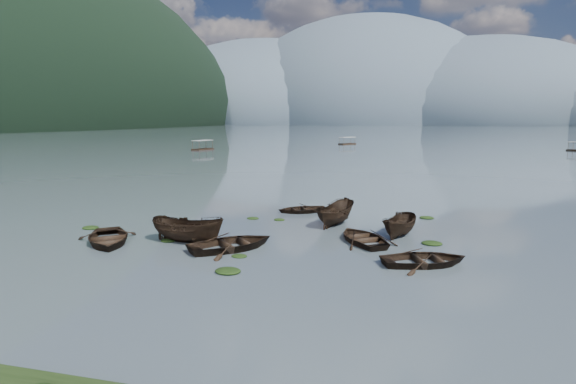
% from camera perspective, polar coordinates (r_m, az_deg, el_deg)
% --- Properties ---
extents(ground_plane, '(2400.00, 2400.00, 0.00)m').
position_cam_1_polar(ground_plane, '(23.82, -7.02, -9.23)').
color(ground_plane, '#4A565D').
extents(haze_mtn_a, '(520.00, 520.00, 280.00)m').
position_cam_1_polar(haze_mtn_a, '(959.36, -2.40, 8.66)').
color(haze_mtn_a, '#475666').
rests_on(haze_mtn_a, ground).
extents(haze_mtn_b, '(520.00, 520.00, 340.00)m').
position_cam_1_polar(haze_mtn_b, '(923.64, 9.74, 8.52)').
color(haze_mtn_b, '#475666').
rests_on(haze_mtn_b, ground).
extents(haze_mtn_c, '(520.00, 520.00, 260.00)m').
position_cam_1_polar(haze_mtn_c, '(930.51, 22.23, 7.98)').
color(haze_mtn_c, '#475666').
rests_on(haze_mtn_c, ground).
extents(rowboat_0, '(5.85, 6.17, 1.04)m').
position_cam_1_polar(rowboat_0, '(29.82, -21.89, -6.06)').
color(rowboat_0, black).
rests_on(rowboat_0, ground).
extents(rowboat_1, '(6.21, 6.18, 1.06)m').
position_cam_1_polar(rowboat_1, '(26.72, -7.13, -7.19)').
color(rowboat_1, black).
rests_on(rowboat_1, ground).
extents(rowboat_2, '(5.06, 2.29, 1.90)m').
position_cam_1_polar(rowboat_2, '(28.56, -12.54, -6.27)').
color(rowboat_2, black).
rests_on(rowboat_2, ground).
extents(rowboat_3, '(5.14, 5.57, 0.94)m').
position_cam_1_polar(rowboat_3, '(28.39, 9.48, -6.27)').
color(rowboat_3, black).
rests_on(rowboat_3, ground).
extents(rowboat_4, '(5.43, 4.69, 0.94)m').
position_cam_1_polar(rowboat_4, '(24.82, 16.96, -8.81)').
color(rowboat_4, black).
rests_on(rowboat_4, ground).
extents(rowboat_5, '(2.86, 4.52, 1.64)m').
position_cam_1_polar(rowboat_5, '(30.26, 13.97, -5.45)').
color(rowboat_5, black).
rests_on(rowboat_5, ground).
extents(rowboat_7, '(4.99, 4.55, 0.84)m').
position_cam_1_polar(rowboat_7, '(36.97, 1.81, -2.54)').
color(rowboat_7, black).
rests_on(rowboat_7, ground).
extents(rowboat_8, '(3.00, 5.05, 1.83)m').
position_cam_1_polar(rowboat_8, '(32.84, 6.03, -4.08)').
color(rowboat_8, black).
rests_on(rowboat_8, ground).
extents(weed_clump_0, '(0.95, 0.78, 0.21)m').
position_cam_1_polar(weed_clump_0, '(29.12, -14.97, -6.06)').
color(weed_clump_0, black).
rests_on(weed_clump_0, ground).
extents(weed_clump_1, '(0.89, 0.71, 0.20)m').
position_cam_1_polar(weed_clump_1, '(25.21, -6.21, -8.17)').
color(weed_clump_1, black).
rests_on(weed_clump_1, ground).
extents(weed_clump_2, '(1.32, 1.05, 0.28)m').
position_cam_1_polar(weed_clump_2, '(22.78, -7.63, -10.11)').
color(weed_clump_2, black).
rests_on(weed_clump_2, ground).
extents(weed_clump_3, '(0.85, 0.72, 0.19)m').
position_cam_1_polar(weed_clump_3, '(33.94, -1.12, -3.60)').
color(weed_clump_3, black).
rests_on(weed_clump_3, ground).
extents(weed_clump_4, '(1.25, 0.99, 0.26)m').
position_cam_1_polar(weed_clump_4, '(28.83, 17.80, -6.35)').
color(weed_clump_4, black).
rests_on(weed_clump_4, ground).
extents(weed_clump_5, '(1.18, 0.95, 0.25)m').
position_cam_1_polar(weed_clump_5, '(34.23, -23.77, -4.28)').
color(weed_clump_5, black).
rests_on(weed_clump_5, ground).
extents(weed_clump_6, '(0.93, 0.78, 0.19)m').
position_cam_1_polar(weed_clump_6, '(34.51, -4.48, -3.41)').
color(weed_clump_6, black).
rests_on(weed_clump_6, ground).
extents(weed_clump_7, '(1.10, 0.88, 0.24)m').
position_cam_1_polar(weed_clump_7, '(36.13, 17.19, -3.23)').
color(weed_clump_7, black).
rests_on(weed_clump_7, ground).
extents(pontoon_left, '(3.98, 6.60, 2.36)m').
position_cam_1_polar(pontoon_left, '(116.17, -10.77, 5.27)').
color(pontoon_left, black).
rests_on(pontoon_left, ground).
extents(pontoon_centre, '(5.38, 5.83, 2.15)m').
position_cam_1_polar(pontoon_centre, '(142.26, 7.53, 6.02)').
color(pontoon_centre, black).
rests_on(pontoon_centre, ground).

